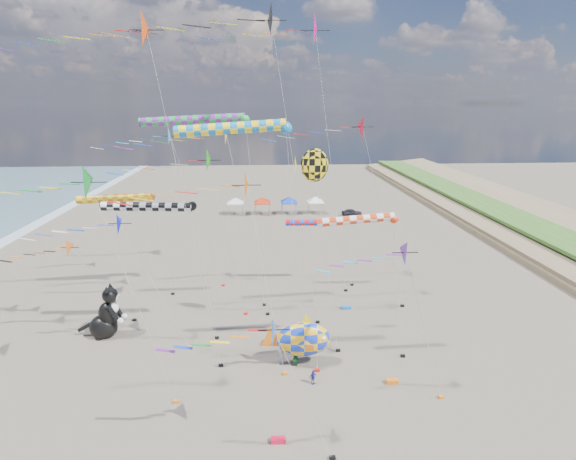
# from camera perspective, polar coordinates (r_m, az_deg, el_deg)

# --- Properties ---
(ground) EXTENTS (260.00, 260.00, 0.00)m
(ground) POSITION_cam_1_polar(r_m,az_deg,el_deg) (30.02, -0.18, -26.32)
(ground) COLOR brown
(ground) RESTS_ON ground
(delta_kite_0) EXTENTS (11.00, 2.38, 16.84)m
(delta_kite_0) POSITION_cam_1_polar(r_m,az_deg,el_deg) (29.56, -24.21, 5.17)
(delta_kite_0) COLOR #11812C
(delta_kite_0) RESTS_ON ground
(delta_kite_1) EXTENTS (16.87, 3.28, 28.69)m
(delta_kite_1) POSITION_cam_1_polar(r_m,az_deg,el_deg) (46.40, 2.26, 24.08)
(delta_kite_1) COLOR #DA0975
(delta_kite_1) RESTS_ON ground
(delta_kite_2) EXTENTS (9.90, 1.94, 9.23)m
(delta_kite_2) POSITION_cam_1_polar(r_m,az_deg,el_deg) (24.70, -4.68, -13.86)
(delta_kite_2) COLOR blue
(delta_kite_2) RESTS_ON ground
(delta_kite_3) EXTENTS (9.68, 1.74, 8.70)m
(delta_kite_3) POSITION_cam_1_polar(r_m,az_deg,el_deg) (45.28, -25.69, -2.08)
(delta_kite_3) COLOR #E05C1B
(delta_kite_3) RESTS_ON ground
(delta_kite_4) EXTENTS (12.80, 2.15, 18.62)m
(delta_kite_4) POSITION_cam_1_polar(r_m,az_deg,el_deg) (40.77, -10.08, 11.42)
(delta_kite_4) COLOR yellow
(delta_kite_4) RESTS_ON ground
(delta_kite_5) EXTENTS (12.10, 2.32, 15.80)m
(delta_kite_5) POSITION_cam_1_polar(r_m,az_deg,el_deg) (30.81, -8.22, 4.78)
(delta_kite_5) COLOR #E75601
(delta_kite_5) RESTS_ON ground
(delta_kite_6) EXTENTS (9.14, 1.87, 11.96)m
(delta_kite_6) POSITION_cam_1_polar(r_m,az_deg,el_deg) (29.36, 12.67, -3.35)
(delta_kite_6) COLOR #6624A7
(delta_kite_6) RESTS_ON ground
(delta_kite_7) EXTENTS (15.96, 2.64, 27.77)m
(delta_kite_7) POSITION_cam_1_polar(r_m,az_deg,el_deg) (38.86, -3.62, 24.66)
(delta_kite_7) COLOR black
(delta_kite_7) RESTS_ON ground
(delta_kite_8) EXTENTS (12.51, 2.35, 19.28)m
(delta_kite_8) POSITION_cam_1_polar(r_m,az_deg,el_deg) (42.60, 9.89, 12.43)
(delta_kite_8) COLOR red
(delta_kite_8) RESTS_ON ground
(delta_kite_9) EXTENTS (12.63, 2.37, 25.81)m
(delta_kite_9) POSITION_cam_1_polar(r_m,az_deg,el_deg) (32.85, -19.10, 22.31)
(delta_kite_9) COLOR #DA4010
(delta_kite_9) RESTS_ON ground
(delta_kite_10) EXTENTS (11.13, 1.99, 12.04)m
(delta_kite_10) POSITION_cam_1_polar(r_m,az_deg,el_deg) (37.44, -20.60, 0.17)
(delta_kite_10) COLOR #0715C8
(delta_kite_10) RESTS_ON ground
(delta_kite_11) EXTENTS (11.04, 2.09, 18.00)m
(delta_kite_11) POSITION_cam_1_polar(r_m,az_deg,el_deg) (48.92, -14.35, 11.20)
(delta_kite_11) COLOR #1483BF
(delta_kite_11) RESTS_ON ground
(delta_kite_12) EXTENTS (11.57, 2.27, 16.54)m
(delta_kite_12) POSITION_cam_1_polar(r_m,az_deg,el_deg) (41.35, -11.67, 8.48)
(delta_kite_12) COLOR #14910F
(delta_kite_12) RESTS_ON ground
(windsock_0) EXTENTS (7.46, 0.68, 12.11)m
(windsock_0) POSITION_cam_1_polar(r_m,az_deg,el_deg) (33.97, 9.21, 1.19)
(windsock_0) COLOR red
(windsock_0) RESTS_ON ground
(windsock_1) EXTENTS (8.95, 0.77, 12.47)m
(windsock_1) POSITION_cam_1_polar(r_m,az_deg,el_deg) (37.94, -16.92, 2.78)
(windsock_1) COLOR black
(windsock_1) RESTS_ON ground
(windsock_2) EXTENTS (9.09, 0.87, 11.24)m
(windsock_2) POSITION_cam_1_polar(r_m,az_deg,el_deg) (49.08, -20.73, 3.76)
(windsock_2) COLOR orange
(windsock_2) RESTS_ON ground
(windsock_3) EXTENTS (7.77, 0.72, 7.92)m
(windsock_3) POSITION_cam_1_polar(r_m,az_deg,el_deg) (49.26, 3.69, 0.92)
(windsock_3) COLOR red
(windsock_3) RESTS_ON ground
(windsock_4) EXTENTS (9.58, 0.90, 18.88)m
(windsock_4) POSITION_cam_1_polar(r_m,az_deg,el_deg) (32.85, -6.51, 12.61)
(windsock_4) COLOR blue
(windsock_4) RESTS_ON ground
(windsock_5) EXTENTS (11.20, 0.86, 19.12)m
(windsock_5) POSITION_cam_1_polar(r_m,az_deg,el_deg) (42.92, -11.37, 13.48)
(windsock_5) COLOR green
(windsock_5) RESTS_ON ground
(angelfish_kite) EXTENTS (3.74, 3.02, 16.74)m
(angelfish_kite) POSITION_cam_1_polar(r_m,az_deg,el_deg) (35.80, 3.08, 8.01)
(angelfish_kite) COLOR yellow
(angelfish_kite) RESTS_ON ground
(cat_inflatable) EXTENTS (3.84, 2.12, 5.01)m
(cat_inflatable) POSITION_cam_1_polar(r_m,az_deg,el_deg) (43.35, -22.24, -9.46)
(cat_inflatable) COLOR black
(cat_inflatable) RESTS_ON ground
(fish_inflatable) EXTENTS (5.74, 2.10, 4.48)m
(fish_inflatable) POSITION_cam_1_polar(r_m,az_deg,el_deg) (36.29, 1.87, -13.67)
(fish_inflatable) COLOR #1438C9
(fish_inflatable) RESTS_ON ground
(person_adult) EXTENTS (0.66, 0.45, 1.77)m
(person_adult) POSITION_cam_1_polar(r_m,az_deg,el_deg) (36.95, -0.92, -15.60)
(person_adult) COLOR gray
(person_adult) RESTS_ON ground
(child_green) EXTENTS (0.68, 0.59, 1.18)m
(child_green) POSITION_cam_1_polar(r_m,az_deg,el_deg) (36.93, 1.01, -16.15)
(child_green) COLOR #1C752C
(child_green) RESTS_ON ground
(child_blue) EXTENTS (0.70, 0.56, 1.12)m
(child_blue) POSITION_cam_1_polar(r_m,az_deg,el_deg) (35.05, 3.18, -18.18)
(child_blue) COLOR #251E92
(child_blue) RESTS_ON ground
(kite_bag_0) EXTENTS (0.90, 0.44, 0.30)m
(kite_bag_0) POSITION_cam_1_polar(r_m,az_deg,el_deg) (36.17, 13.06, -18.20)
(kite_bag_0) COLOR orange
(kite_bag_0) RESTS_ON ground
(kite_bag_1) EXTENTS (0.90, 0.44, 0.30)m
(kite_bag_1) POSITION_cam_1_polar(r_m,az_deg,el_deg) (40.07, -2.66, -14.14)
(kite_bag_1) COLOR black
(kite_bag_1) RESTS_ON ground
(kite_bag_2) EXTENTS (0.90, 0.44, 0.30)m
(kite_bag_2) POSITION_cam_1_polar(r_m,az_deg,el_deg) (30.52, -1.26, -25.10)
(kite_bag_2) COLOR red
(kite_bag_2) RESTS_ON ground
(kite_bag_3) EXTENTS (0.90, 0.44, 0.30)m
(kite_bag_3) POSITION_cam_1_polar(r_m,az_deg,el_deg) (46.62, 7.40, -9.73)
(kite_bag_3) COLOR blue
(kite_bag_3) RESTS_ON ground
(tent_row) EXTENTS (19.20, 4.20, 3.80)m
(tent_row) POSITION_cam_1_polar(r_m,az_deg,el_deg) (84.01, -1.59, 4.12)
(tent_row) COLOR silver
(tent_row) RESTS_ON ground
(parked_car) EXTENTS (3.79, 1.65, 1.27)m
(parked_car) POSITION_cam_1_polar(r_m,az_deg,el_deg) (84.28, 8.10, 2.25)
(parked_car) COLOR #26262D
(parked_car) RESTS_ON ground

